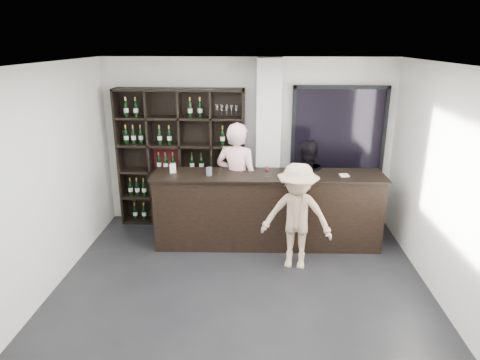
# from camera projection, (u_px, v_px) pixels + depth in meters

# --- Properties ---
(floor) EXTENTS (5.00, 5.50, 0.01)m
(floor) POSITION_uv_depth(u_px,v_px,m) (240.00, 307.00, 5.33)
(floor) COLOR black
(floor) RESTS_ON ground
(wine_shelf) EXTENTS (2.20, 0.35, 2.40)m
(wine_shelf) POSITION_uv_depth(u_px,v_px,m) (182.00, 158.00, 7.44)
(wine_shelf) COLOR black
(wine_shelf) RESTS_ON floor
(structural_column) EXTENTS (0.40, 0.40, 2.90)m
(structural_column) POSITION_uv_depth(u_px,v_px,m) (268.00, 147.00, 7.21)
(structural_column) COLOR silver
(structural_column) RESTS_ON floor
(glass_panel) EXTENTS (1.60, 0.08, 2.10)m
(glass_panel) POSITION_uv_depth(u_px,v_px,m) (337.00, 147.00, 7.38)
(glass_panel) COLOR black
(glass_panel) RESTS_ON floor
(tasting_counter) EXTENTS (3.59, 0.74, 1.19)m
(tasting_counter) POSITION_uv_depth(u_px,v_px,m) (268.00, 210.00, 6.79)
(tasting_counter) COLOR black
(tasting_counter) RESTS_ON floor
(taster_pink) EXTENTS (0.82, 0.67, 1.95)m
(taster_pink) POSITION_uv_depth(u_px,v_px,m) (237.00, 182.00, 6.94)
(taster_pink) COLOR #FDC7CB
(taster_pink) RESTS_ON floor
(taster_black) EXTENTS (0.98, 0.88, 1.65)m
(taster_black) POSITION_uv_depth(u_px,v_px,m) (304.00, 189.00, 7.04)
(taster_black) COLOR black
(taster_black) RESTS_ON floor
(customer) EXTENTS (1.10, 0.76, 1.56)m
(customer) POSITION_uv_depth(u_px,v_px,m) (297.00, 217.00, 6.05)
(customer) COLOR tan
(customer) RESTS_ON floor
(wine_glass) EXTENTS (0.09, 0.09, 0.18)m
(wine_glass) POSITION_uv_depth(u_px,v_px,m) (267.00, 171.00, 6.46)
(wine_glass) COLOR white
(wine_glass) RESTS_ON tasting_counter
(spit_cup) EXTENTS (0.11, 0.11, 0.12)m
(spit_cup) POSITION_uv_depth(u_px,v_px,m) (209.00, 171.00, 6.53)
(spit_cup) COLOR #98A9BA
(spit_cup) RESTS_ON tasting_counter
(napkin_stack) EXTENTS (0.14, 0.14, 0.02)m
(napkin_stack) POSITION_uv_depth(u_px,v_px,m) (344.00, 175.00, 6.52)
(napkin_stack) COLOR white
(napkin_stack) RESTS_ON tasting_counter
(card_stand) EXTENTS (0.10, 0.07, 0.14)m
(card_stand) POSITION_uv_depth(u_px,v_px,m) (173.00, 168.00, 6.66)
(card_stand) COLOR white
(card_stand) RESTS_ON tasting_counter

